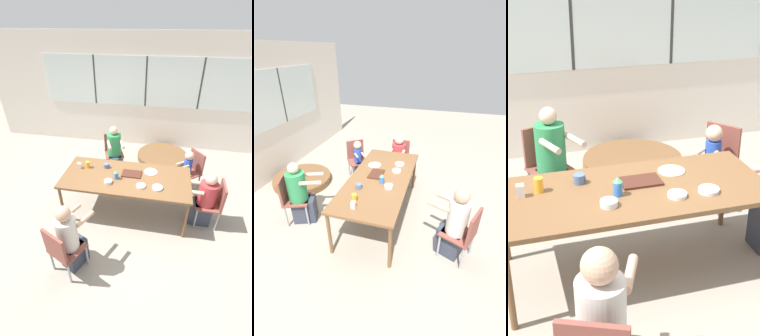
{
  "view_description": "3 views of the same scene",
  "coord_description": "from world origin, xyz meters",
  "views": [
    {
      "loc": [
        0.56,
        -3.02,
        3.01
      ],
      "look_at": [
        0.0,
        0.0,
        0.95
      ],
      "focal_mm": 24.0,
      "sensor_mm": 36.0,
      "label": 1
    },
    {
      "loc": [
        -3.06,
        -0.9,
        2.67
      ],
      "look_at": [
        0.0,
        0.0,
        0.95
      ],
      "focal_mm": 24.0,
      "sensor_mm": 36.0,
      "label": 2
    },
    {
      "loc": [
        -0.93,
        -3.15,
        2.48
      ],
      "look_at": [
        0.0,
        0.0,
        0.95
      ],
      "focal_mm": 50.0,
      "sensor_mm": 36.0,
      "label": 3
    }
  ],
  "objects": [
    {
      "name": "person_woman_green_shirt",
      "position": [
        -0.54,
        -1.22,
        0.52
      ],
      "size": [
        0.45,
        0.56,
        1.13
      ],
      "rotation": [
        0.0,
        0.0,
        -0.42
      ],
      "color": "#333847",
      "rests_on": "ground_plane"
    },
    {
      "name": "coffee_mug",
      "position": [
        -0.4,
        0.22,
        0.81
      ],
      "size": [
        0.1,
        0.09,
        0.08
      ],
      "color": "slate",
      "rests_on": "dining_table"
    },
    {
      "name": "chair_for_toddler",
      "position": [
        1.19,
        0.9,
        0.5
      ],
      "size": [
        0.56,
        0.56,
        0.85
      ],
      "rotation": [
        0.0,
        0.0,
        -4.06
      ],
      "color": "brown",
      "rests_on": "ground_plane"
    },
    {
      "name": "chair_for_man_blue_shirt",
      "position": [
        1.49,
        -0.03,
        0.5
      ],
      "size": [
        0.41,
        0.41,
        0.85
      ],
      "rotation": [
        0.0,
        0.0,
        1.55
      ],
      "color": "brown",
      "rests_on": "ground_plane"
    },
    {
      "name": "chair_for_man_teal_shirt",
      "position": [
        -0.55,
        1.38,
        0.5
      ],
      "size": [
        0.52,
        0.52,
        0.85
      ],
      "rotation": [
        0.0,
        0.0,
        -2.76
      ],
      "color": "brown",
      "rests_on": "ground_plane"
    },
    {
      "name": "person_toddler",
      "position": [
        1.07,
        0.81,
        0.46
      ],
      "size": [
        0.33,
        0.31,
        0.91
      ],
      "rotation": [
        0.0,
        0.0,
        -4.06
      ],
      "color": "#333847",
      "rests_on": "ground_plane"
    },
    {
      "name": "juice_glass",
      "position": [
        -0.72,
        0.16,
        0.83
      ],
      "size": [
        0.07,
        0.07,
        0.12
      ],
      "color": "gold",
      "rests_on": "dining_table"
    },
    {
      "name": "person_man_blue_shirt",
      "position": [
        1.32,
        -0.03,
        0.46
      ],
      "size": [
        0.56,
        0.33,
        1.02
      ],
      "rotation": [
        0.0,
        0.0,
        1.55
      ],
      "color": "#333847",
      "rests_on": "ground_plane"
    },
    {
      "name": "bowl_fruit",
      "position": [
        0.28,
        -0.22,
        0.78
      ],
      "size": [
        0.15,
        0.15,
        0.03
      ],
      "color": "white",
      "rests_on": "dining_table"
    },
    {
      "name": "sippy_cup",
      "position": [
        -0.15,
        -0.07,
        0.85
      ],
      "size": [
        0.08,
        0.08,
        0.16
      ],
      "color": "blue",
      "rests_on": "dining_table"
    },
    {
      "name": "milk_carton_small",
      "position": [
        -0.87,
        0.12,
        0.82
      ],
      "size": [
        0.06,
        0.06,
        0.1
      ],
      "color": "silver",
      "rests_on": "dining_table"
    },
    {
      "name": "dining_table",
      "position": [
        0.0,
        0.0,
        0.72
      ],
      "size": [
        2.16,
        0.97,
        0.77
      ],
      "color": "brown",
      "rests_on": "ground_plane"
    },
    {
      "name": "plate_tortillas",
      "position": [
        0.4,
        0.22,
        0.77
      ],
      "size": [
        0.23,
        0.23,
        0.01
      ],
      "color": "beige",
      "rests_on": "dining_table"
    },
    {
      "name": "bowl_cereal",
      "position": [
        -0.26,
        -0.21,
        0.79
      ],
      "size": [
        0.13,
        0.13,
        0.05
      ],
      "color": "silver",
      "rests_on": "dining_table"
    },
    {
      "name": "folded_table_stack",
      "position": [
        0.57,
        1.97,
        0.08
      ],
      "size": [
        1.24,
        1.24,
        0.15
      ],
      "color": "brown",
      "rests_on": "ground_plane"
    },
    {
      "name": "ground_plane",
      "position": [
        0.0,
        0.0,
        0.0
      ],
      "size": [
        16.0,
        16.0,
        0.0
      ],
      "primitive_type": "plane",
      "color": "gray"
    },
    {
      "name": "person_man_teal_shirt",
      "position": [
        -0.49,
        1.23,
        0.49
      ],
      "size": [
        0.49,
        0.62,
        1.1
      ],
      "rotation": [
        0.0,
        0.0,
        -2.76
      ],
      "color": "#333847",
      "rests_on": "ground_plane"
    },
    {
      "name": "food_tray_dark",
      "position": [
        0.08,
        0.09,
        0.78
      ],
      "size": [
        0.33,
        0.22,
        0.02
      ],
      "color": "#472319",
      "rests_on": "dining_table"
    },
    {
      "name": "chair_for_woman_green_shirt",
      "position": [
        -0.61,
        -1.36,
        0.5
      ],
      "size": [
        0.53,
        0.53,
        0.85
      ],
      "rotation": [
        0.0,
        0.0,
        -0.42
      ],
      "color": "brown",
      "rests_on": "ground_plane"
    },
    {
      "name": "bowl_white_shallow",
      "position": [
        0.54,
        -0.22,
        0.78
      ],
      "size": [
        0.17,
        0.17,
        0.03
      ],
      "color": "silver",
      "rests_on": "dining_table"
    }
  ]
}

